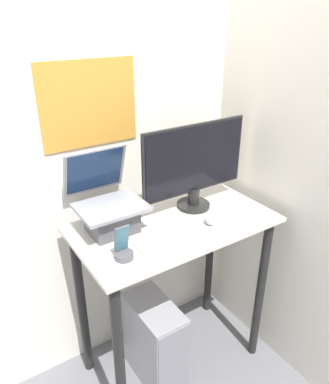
{
  "coord_description": "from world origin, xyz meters",
  "views": [
    {
      "loc": [
        -0.91,
        -1.03,
        1.9
      ],
      "look_at": [
        -0.06,
        0.28,
        1.14
      ],
      "focal_mm": 35.0,
      "sensor_mm": 36.0,
      "label": 1
    }
  ],
  "objects_px": {
    "mouse": "(209,222)",
    "cell_phone": "(123,250)",
    "laptop": "(109,210)",
    "monitor": "(194,167)",
    "computer_tower": "(155,341)",
    "keyboard": "(171,237)"
  },
  "relations": [
    {
      "from": "laptop",
      "to": "monitor",
      "type": "distance_m",
      "value": 0.48
    },
    {
      "from": "keyboard",
      "to": "cell_phone",
      "type": "xyz_separation_m",
      "value": [
        -0.25,
        -0.01,
        0.03
      ]
    },
    {
      "from": "keyboard",
      "to": "mouse",
      "type": "distance_m",
      "value": 0.23
    },
    {
      "from": "monitor",
      "to": "cell_phone",
      "type": "relative_size",
      "value": 3.92
    },
    {
      "from": "laptop",
      "to": "keyboard",
      "type": "bearing_deg",
      "value": -50.05
    },
    {
      "from": "computer_tower",
      "to": "mouse",
      "type": "bearing_deg",
      "value": -17.14
    },
    {
      "from": "monitor",
      "to": "cell_phone",
      "type": "height_order",
      "value": "monitor"
    },
    {
      "from": "monitor",
      "to": "keyboard",
      "type": "height_order",
      "value": "monitor"
    },
    {
      "from": "keyboard",
      "to": "mouse",
      "type": "xyz_separation_m",
      "value": [
        0.23,
        0.01,
        0.01
      ]
    },
    {
      "from": "monitor",
      "to": "computer_tower",
      "type": "xyz_separation_m",
      "value": [
        -0.32,
        -0.11,
        -0.93
      ]
    },
    {
      "from": "cell_phone",
      "to": "computer_tower",
      "type": "bearing_deg",
      "value": 25.63
    },
    {
      "from": "monitor",
      "to": "keyboard",
      "type": "relative_size",
      "value": 1.74
    },
    {
      "from": "cell_phone",
      "to": "monitor",
      "type": "bearing_deg",
      "value": 21.42
    },
    {
      "from": "keyboard",
      "to": "computer_tower",
      "type": "relative_size",
      "value": 0.69
    },
    {
      "from": "laptop",
      "to": "keyboard",
      "type": "height_order",
      "value": "laptop"
    },
    {
      "from": "mouse",
      "to": "cell_phone",
      "type": "xyz_separation_m",
      "value": [
        -0.48,
        -0.01,
        0.02
      ]
    },
    {
      "from": "keyboard",
      "to": "computer_tower",
      "type": "distance_m",
      "value": 0.72
    },
    {
      "from": "mouse",
      "to": "computer_tower",
      "type": "distance_m",
      "value": 0.77
    },
    {
      "from": "keyboard",
      "to": "mouse",
      "type": "height_order",
      "value": "mouse"
    },
    {
      "from": "cell_phone",
      "to": "mouse",
      "type": "bearing_deg",
      "value": 1.8
    },
    {
      "from": "monitor",
      "to": "laptop",
      "type": "bearing_deg",
      "value": 175.65
    },
    {
      "from": "computer_tower",
      "to": "cell_phone",
      "type": "bearing_deg",
      "value": -154.37
    }
  ]
}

